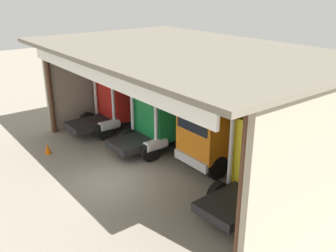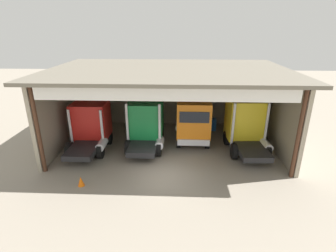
{
  "view_description": "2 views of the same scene",
  "coord_description": "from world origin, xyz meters",
  "px_view_note": "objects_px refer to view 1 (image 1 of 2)",
  "views": [
    {
      "loc": [
        13.45,
        -7.25,
        8.44
      ],
      "look_at": [
        0.0,
        3.16,
        1.91
      ],
      "focal_mm": 39.76,
      "sensor_mm": 36.0,
      "label": 1
    },
    {
      "loc": [
        0.71,
        -13.56,
        8.3
      ],
      "look_at": [
        0.0,
        3.16,
        1.91
      ],
      "focal_mm": 28.12,
      "sensor_mm": 36.0,
      "label": 2
    }
  ],
  "objects_px": {
    "tool_cart": "(277,153)",
    "traffic_cone": "(48,149)",
    "truck_orange_center_left_bay": "(215,132)",
    "truck_green_center_right_bay": "(160,117)",
    "truck_red_center_bay": "(117,103)",
    "oil_drum": "(194,114)",
    "truck_yellow_left_bay": "(267,163)"
  },
  "relations": [
    {
      "from": "traffic_cone",
      "to": "truck_red_center_bay",
      "type": "bearing_deg",
      "value": 100.03
    },
    {
      "from": "truck_red_center_bay",
      "to": "oil_drum",
      "type": "xyz_separation_m",
      "value": [
        1.79,
        4.74,
        -1.26
      ]
    },
    {
      "from": "truck_red_center_bay",
      "to": "traffic_cone",
      "type": "bearing_deg",
      "value": -79.97
    },
    {
      "from": "truck_yellow_left_bay",
      "to": "oil_drum",
      "type": "xyz_separation_m",
      "value": [
        -9.13,
        4.35,
        -1.4
      ]
    },
    {
      "from": "truck_red_center_bay",
      "to": "traffic_cone",
      "type": "height_order",
      "value": "truck_red_center_bay"
    },
    {
      "from": "traffic_cone",
      "to": "tool_cart",
      "type": "bearing_deg",
      "value": 47.42
    },
    {
      "from": "traffic_cone",
      "to": "oil_drum",
      "type": "bearing_deg",
      "value": 84.37
    },
    {
      "from": "truck_yellow_left_bay",
      "to": "tool_cart",
      "type": "bearing_deg",
      "value": 116.65
    },
    {
      "from": "truck_orange_center_left_bay",
      "to": "truck_yellow_left_bay",
      "type": "bearing_deg",
      "value": 168.38
    },
    {
      "from": "truck_green_center_right_bay",
      "to": "truck_yellow_left_bay",
      "type": "height_order",
      "value": "truck_yellow_left_bay"
    },
    {
      "from": "tool_cart",
      "to": "traffic_cone",
      "type": "distance_m",
      "value": 11.89
    },
    {
      "from": "truck_red_center_bay",
      "to": "truck_yellow_left_bay",
      "type": "xyz_separation_m",
      "value": [
        10.92,
        0.39,
        0.13
      ]
    },
    {
      "from": "truck_orange_center_left_bay",
      "to": "traffic_cone",
      "type": "height_order",
      "value": "truck_orange_center_left_bay"
    },
    {
      "from": "tool_cart",
      "to": "traffic_cone",
      "type": "height_order",
      "value": "tool_cart"
    },
    {
      "from": "truck_yellow_left_bay",
      "to": "tool_cart",
      "type": "xyz_separation_m",
      "value": [
        -2.03,
        3.57,
        -1.34
      ]
    },
    {
      "from": "truck_green_center_right_bay",
      "to": "traffic_cone",
      "type": "height_order",
      "value": "truck_green_center_right_bay"
    },
    {
      "from": "truck_green_center_right_bay",
      "to": "tool_cart",
      "type": "xyz_separation_m",
      "value": [
        5.03,
        3.55,
        -1.28
      ]
    },
    {
      "from": "truck_red_center_bay",
      "to": "traffic_cone",
      "type": "xyz_separation_m",
      "value": [
        0.85,
        -4.79,
        -1.42
      ]
    },
    {
      "from": "truck_orange_center_left_bay",
      "to": "truck_green_center_right_bay",
      "type": "bearing_deg",
      "value": 13.42
    },
    {
      "from": "tool_cart",
      "to": "truck_red_center_bay",
      "type": "bearing_deg",
      "value": -156.0
    },
    {
      "from": "truck_green_center_right_bay",
      "to": "truck_yellow_left_bay",
      "type": "bearing_deg",
      "value": 0.25
    },
    {
      "from": "truck_yellow_left_bay",
      "to": "truck_green_center_right_bay",
      "type": "bearing_deg",
      "value": 176.87
    },
    {
      "from": "truck_green_center_right_bay",
      "to": "truck_orange_center_left_bay",
      "type": "height_order",
      "value": "truck_green_center_right_bay"
    },
    {
      "from": "truck_green_center_right_bay",
      "to": "tool_cart",
      "type": "bearing_deg",
      "value": 35.6
    },
    {
      "from": "oil_drum",
      "to": "truck_red_center_bay",
      "type": "bearing_deg",
      "value": -110.67
    },
    {
      "from": "truck_green_center_right_bay",
      "to": "oil_drum",
      "type": "xyz_separation_m",
      "value": [
        -2.07,
        4.32,
        -1.33
      ]
    },
    {
      "from": "tool_cart",
      "to": "traffic_cone",
      "type": "xyz_separation_m",
      "value": [
        -8.04,
        -8.75,
        -0.22
      ]
    },
    {
      "from": "truck_yellow_left_bay",
      "to": "oil_drum",
      "type": "height_order",
      "value": "truck_yellow_left_bay"
    },
    {
      "from": "truck_yellow_left_bay",
      "to": "tool_cart",
      "type": "relative_size",
      "value": 4.72
    },
    {
      "from": "oil_drum",
      "to": "traffic_cone",
      "type": "height_order",
      "value": "oil_drum"
    },
    {
      "from": "truck_orange_center_left_bay",
      "to": "oil_drum",
      "type": "bearing_deg",
      "value": -32.55
    },
    {
      "from": "truck_orange_center_left_bay",
      "to": "traffic_cone",
      "type": "xyz_separation_m",
      "value": [
        -6.39,
        -5.98,
        -1.49
      ]
    }
  ]
}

